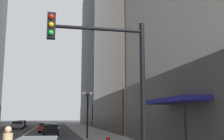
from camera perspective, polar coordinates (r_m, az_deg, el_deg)
name	(u,v)px	position (r m, az deg, el deg)	size (l,w,h in m)	color
ground_plane	(29,132)	(40.60, -16.74, -12.09)	(200.00, 200.00, 0.00)	#38383A
sidewalk_right	(89,131)	(40.75, -4.84, -12.33)	(4.50, 78.00, 0.15)	gray
lane_centre_stripe	(29,132)	(40.60, -16.74, -12.09)	(0.16, 70.00, 0.01)	#E5D64C
building_right_far	(109,52)	(68.41, -0.53, 3.69)	(11.51, 26.00, 35.50)	slate
storefront_awning_right	(176,101)	(15.21, 12.95, -6.16)	(1.60, 5.17, 3.12)	navy
car_black	(51,129)	(32.23, -12.38, -11.80)	(1.77, 4.08, 1.32)	black
car_red	(46,127)	(39.05, -13.40, -11.30)	(1.87, 4.36, 1.32)	#B21919
car_grey	(18,125)	(50.43, -18.76, -10.57)	(2.02, 4.18, 1.32)	slate
car_maroon	(22,123)	(58.32, -18.01, -10.39)	(1.76, 4.11, 1.32)	maroon
traffic_light_near_right	(113,70)	(9.59, 0.29, -0.08)	(3.43, 0.35, 5.65)	black
street_lamp_right_mid	(88,104)	(26.20, -5.03, -7.02)	(1.06, 0.36, 4.43)	black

